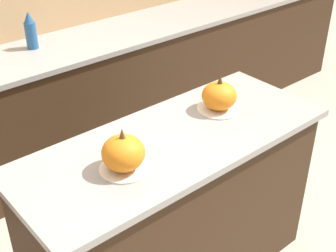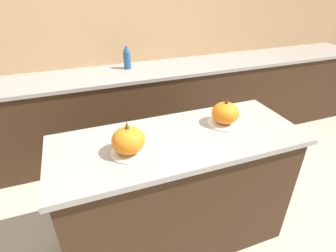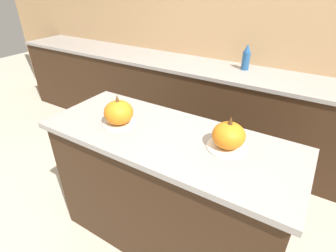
{
  "view_description": "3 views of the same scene",
  "coord_description": "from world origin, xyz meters",
  "views": [
    {
      "loc": [
        -1.2,
        -1.37,
        2.07
      ],
      "look_at": [
        -0.01,
        0.04,
        0.96
      ],
      "focal_mm": 50.0,
      "sensor_mm": 36.0,
      "label": 1
    },
    {
      "loc": [
        -0.53,
        -1.23,
        1.77
      ],
      "look_at": [
        -0.06,
        0.03,
        0.99
      ],
      "focal_mm": 28.0,
      "sensor_mm": 36.0,
      "label": 2
    },
    {
      "loc": [
        0.69,
        -1.11,
        1.72
      ],
      "look_at": [
        -0.01,
        0.03,
        0.95
      ],
      "focal_mm": 28.0,
      "sensor_mm": 36.0,
      "label": 3
    }
  ],
  "objects": [
    {
      "name": "wall_back",
      "position": [
        0.0,
        1.67,
        1.25
      ],
      "size": [
        8.0,
        0.06,
        2.5
      ],
      "color": "tan",
      "rests_on": "ground_plane"
    },
    {
      "name": "ground_plane",
      "position": [
        0.0,
        0.0,
        0.0
      ],
      "size": [
        12.0,
        12.0,
        0.0
      ],
      "primitive_type": "plane",
      "color": "#BCB29E"
    },
    {
      "name": "pumpkin_cake_right",
      "position": [
        0.35,
        0.06,
        0.98
      ],
      "size": [
        0.22,
        0.22,
        0.19
      ],
      "color": "silver",
      "rests_on": "kitchen_island"
    },
    {
      "name": "back_counter",
      "position": [
        0.0,
        1.34,
        0.46
      ],
      "size": [
        6.0,
        0.6,
        0.91
      ],
      "color": "#382314",
      "rests_on": "ground_plane"
    },
    {
      "name": "kitchen_island",
      "position": [
        0.0,
        0.0,
        0.46
      ],
      "size": [
        1.55,
        0.62,
        0.91
      ],
      "color": "#382314",
      "rests_on": "ground_plane"
    },
    {
      "name": "bottle_tall",
      "position": [
        0.01,
        1.44,
        1.03
      ],
      "size": [
        0.08,
        0.08,
        0.25
      ],
      "color": "#235184",
      "rests_on": "back_counter"
    },
    {
      "name": "pumpkin_cake_left",
      "position": [
        -0.32,
        -0.05,
        0.99
      ],
      "size": [
        0.21,
        0.21,
        0.2
      ],
      "color": "silver",
      "rests_on": "kitchen_island"
    }
  ]
}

